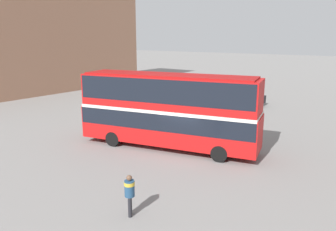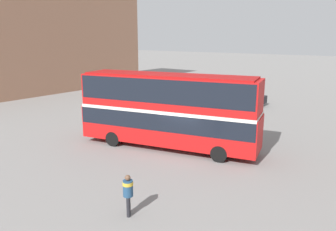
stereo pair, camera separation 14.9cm
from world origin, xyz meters
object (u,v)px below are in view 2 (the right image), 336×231
at_px(pedestrian_foreground, 128,191).
at_px(parked_car_kerb_far, 245,97).
at_px(parked_car_kerb_near, 203,105).
at_px(double_decker_bus, 168,107).

height_order(pedestrian_foreground, parked_car_kerb_far, pedestrian_foreground).
xyz_separation_m(pedestrian_foreground, parked_car_kerb_near, (-6.87, 16.76, -0.23)).
xyz_separation_m(double_decker_bus, parked_car_kerb_near, (-3.14, 9.34, -1.86)).
bearing_deg(pedestrian_foreground, parked_car_kerb_near, -110.39).
distance_m(double_decker_bus, pedestrian_foreground, 8.45).
xyz_separation_m(double_decker_bus, parked_car_kerb_far, (-2.02, 15.80, -1.89)).
distance_m(pedestrian_foreground, parked_car_kerb_far, 23.92).
bearing_deg(pedestrian_foreground, double_decker_bus, -105.99).
distance_m(parked_car_kerb_near, parked_car_kerb_far, 6.56).
distance_m(double_decker_bus, parked_car_kerb_near, 10.03).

